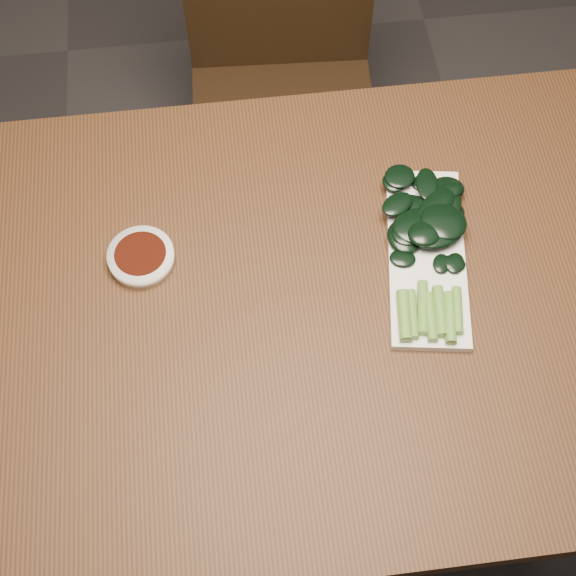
{
  "coord_description": "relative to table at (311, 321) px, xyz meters",
  "views": [
    {
      "loc": [
        -0.1,
        -0.55,
        1.81
      ],
      "look_at": [
        -0.03,
        0.02,
        0.76
      ],
      "focal_mm": 50.0,
      "sensor_mm": 36.0,
      "label": 1
    }
  ],
  "objects": [
    {
      "name": "ground",
      "position": [
        0.0,
        0.0,
        -0.68
      ],
      "size": [
        6.0,
        6.0,
        0.0
      ],
      "primitive_type": "plane",
      "color": "#312F2F",
      "rests_on": "ground"
    },
    {
      "name": "table",
      "position": [
        0.0,
        0.0,
        0.0
      ],
      "size": [
        1.4,
        0.8,
        0.75
      ],
      "color": "#402512",
      "rests_on": "ground"
    },
    {
      "name": "chair_far",
      "position": [
        0.03,
        0.67,
        -0.19
      ],
      "size": [
        0.42,
        0.42,
        0.89
      ],
      "rotation": [
        0.0,
        0.0,
        -0.06
      ],
      "color": "black",
      "rests_on": "ground"
    },
    {
      "name": "sauce_bowl",
      "position": [
        -0.25,
        0.1,
        0.08
      ],
      "size": [
        0.1,
        0.1,
        0.02
      ],
      "color": "white",
      "rests_on": "table"
    },
    {
      "name": "serving_plate",
      "position": [
        0.18,
        0.05,
        0.08
      ],
      "size": [
        0.16,
        0.33,
        0.01
      ],
      "rotation": [
        0.0,
        0.0,
        -0.15
      ],
      "color": "white",
      "rests_on": "table"
    },
    {
      "name": "gai_lan",
      "position": [
        0.19,
        0.08,
        0.1
      ],
      "size": [
        0.16,
        0.32,
        0.03
      ],
      "color": "#5B8F31",
      "rests_on": "serving_plate"
    }
  ]
}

